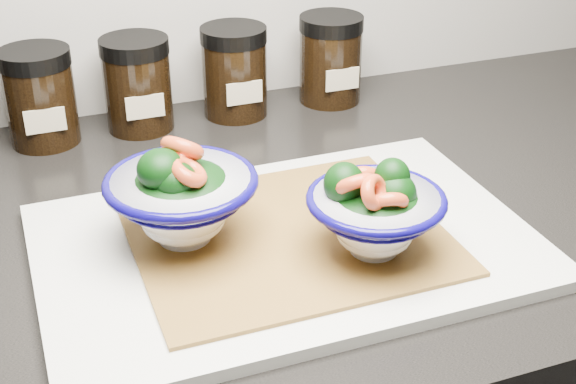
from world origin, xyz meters
name	(u,v)px	position (x,y,z in m)	size (l,w,h in m)	color
countertop	(148,248)	(0.00, 1.45, 0.88)	(3.50, 0.60, 0.04)	black
cutting_board	(286,245)	(0.11, 1.37, 0.91)	(0.45, 0.30, 0.01)	silver
bamboo_mat	(288,235)	(0.12, 1.37, 0.91)	(0.28, 0.24, 0.00)	#A87632
bowl_left	(181,197)	(0.03, 1.40, 0.96)	(0.14, 0.14, 0.10)	white
bowl_right	(375,212)	(0.18, 1.32, 0.96)	(0.12, 0.12, 0.09)	white
spice_jar_b	(40,97)	(-0.07, 1.69, 0.96)	(0.08, 0.08, 0.11)	black
spice_jar_c	(137,84)	(0.04, 1.69, 0.96)	(0.08, 0.08, 0.11)	black
spice_jar_d	(235,71)	(0.17, 1.69, 0.96)	(0.08, 0.08, 0.11)	black
spice_jar_e	(331,59)	(0.30, 1.69, 0.96)	(0.08, 0.08, 0.11)	black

